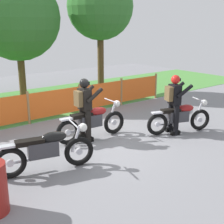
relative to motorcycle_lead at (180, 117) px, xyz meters
The scene contains 10 objects.
ground 2.38m from the motorcycle_lead, 157.15° to the left, with size 24.00×24.00×0.02m, color gray.
grass_verge 6.32m from the motorcycle_lead, 109.91° to the left, with size 24.00×5.01×0.01m, color #4C8C3D.
barrier_fence 4.04m from the motorcycle_lead, 122.10° to the left, with size 9.50×0.08×1.05m.
tree_near_left 7.47m from the motorcycle_lead, 106.00° to the left, with size 3.32×3.32×4.92m.
tree_near_right 6.75m from the motorcycle_lead, 76.22° to the left, with size 2.84×2.84×5.17m.
motorcycle_lead is the anchor object (origin of this frame).
motorcycle_trailing 2.53m from the motorcycle_lead, 153.13° to the left, with size 2.13×0.63×1.01m.
motorcycle_third 4.14m from the motorcycle_lead, behind, with size 2.09×0.80×1.01m.
rider_lead 0.54m from the motorcycle_lead, 160.41° to the left, with size 0.77×0.67×1.69m.
rider_trailing 2.79m from the motorcycle_lead, 155.05° to the left, with size 0.70×0.57×1.69m.
Camera 1 is at (-4.62, -6.32, 3.04)m, focal length 49.37 mm.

